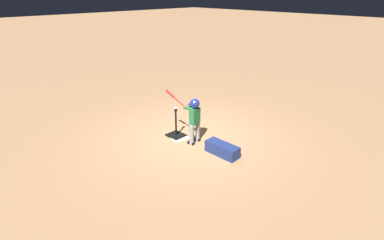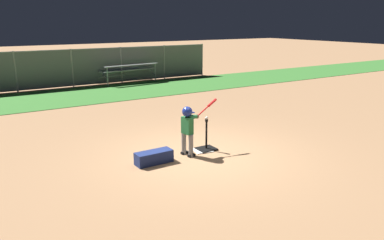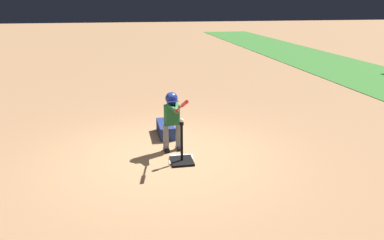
{
  "view_description": "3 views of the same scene",
  "coord_description": "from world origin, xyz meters",
  "px_view_note": "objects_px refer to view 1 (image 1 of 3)",
  "views": [
    {
      "loc": [
        -5.12,
        5.0,
        3.61
      ],
      "look_at": [
        -0.28,
        0.22,
        0.64
      ],
      "focal_mm": 28.0,
      "sensor_mm": 36.0,
      "label": 1
    },
    {
      "loc": [
        -4.64,
        -6.98,
        3.09
      ],
      "look_at": [
        -0.08,
        0.31,
        0.8
      ],
      "focal_mm": 35.0,
      "sensor_mm": 36.0,
      "label": 2
    },
    {
      "loc": [
        6.57,
        -0.73,
        2.86
      ],
      "look_at": [
        0.04,
        0.48,
        0.72
      ],
      "focal_mm": 35.0,
      "sensor_mm": 36.0,
      "label": 3
    }
  ],
  "objects_px": {
    "baseball": "(176,108)",
    "equipment_bag": "(222,149)",
    "batting_tee": "(176,132)",
    "batter_child": "(194,115)"
  },
  "relations": [
    {
      "from": "baseball",
      "to": "batter_child",
      "type": "bearing_deg",
      "value": -170.99
    },
    {
      "from": "batting_tee",
      "to": "equipment_bag",
      "type": "height_order",
      "value": "batting_tee"
    },
    {
      "from": "baseball",
      "to": "equipment_bag",
      "type": "xyz_separation_m",
      "value": [
        -1.5,
        -0.13,
        -0.67
      ]
    },
    {
      "from": "baseball",
      "to": "equipment_bag",
      "type": "height_order",
      "value": "baseball"
    },
    {
      "from": "batting_tee",
      "to": "baseball",
      "type": "distance_m",
      "value": 0.71
    },
    {
      "from": "batting_tee",
      "to": "baseball",
      "type": "bearing_deg",
      "value": 0.0
    },
    {
      "from": "batting_tee",
      "to": "batter_child",
      "type": "distance_m",
      "value": 0.87
    },
    {
      "from": "batter_child",
      "to": "baseball",
      "type": "distance_m",
      "value": 0.58
    },
    {
      "from": "batting_tee",
      "to": "baseball",
      "type": "xyz_separation_m",
      "value": [
        0.0,
        0.0,
        0.71
      ]
    },
    {
      "from": "batter_child",
      "to": "equipment_bag",
      "type": "bearing_deg",
      "value": -177.81
    }
  ]
}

